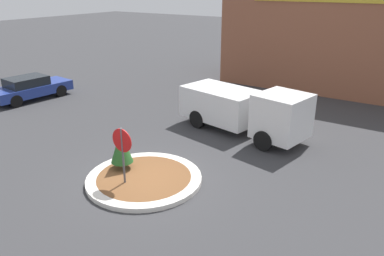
% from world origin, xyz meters
% --- Properties ---
extents(ground_plane, '(120.00, 120.00, 0.00)m').
position_xyz_m(ground_plane, '(0.00, 0.00, 0.00)').
color(ground_plane, '#38383A').
extents(traffic_island, '(3.92, 3.92, 0.16)m').
position_xyz_m(traffic_island, '(0.00, 0.00, 0.08)').
color(traffic_island, silver).
rests_on(traffic_island, ground_plane).
extents(stop_sign, '(0.80, 0.07, 2.08)m').
position_xyz_m(stop_sign, '(-0.28, -0.65, 1.45)').
color(stop_sign, '#4C4C51').
rests_on(stop_sign, ground_plane).
extents(island_shrub, '(0.78, 0.78, 1.41)m').
position_xyz_m(island_shrub, '(-1.06, 0.07, 0.99)').
color(island_shrub, brown).
rests_on(island_shrub, traffic_island).
extents(utility_truck, '(6.19, 3.10, 2.17)m').
position_xyz_m(utility_truck, '(0.80, 5.85, 1.14)').
color(utility_truck, white).
rests_on(utility_truck, ground_plane).
extents(storefront_building, '(15.13, 6.07, 6.60)m').
position_xyz_m(storefront_building, '(2.81, 16.64, 3.30)').
color(storefront_building, '#93563D').
rests_on(storefront_building, ground_plane).
extents(parked_sedan_blue, '(2.18, 4.58, 1.35)m').
position_xyz_m(parked_sedan_blue, '(-11.76, 3.79, 0.69)').
color(parked_sedan_blue, navy).
rests_on(parked_sedan_blue, ground_plane).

